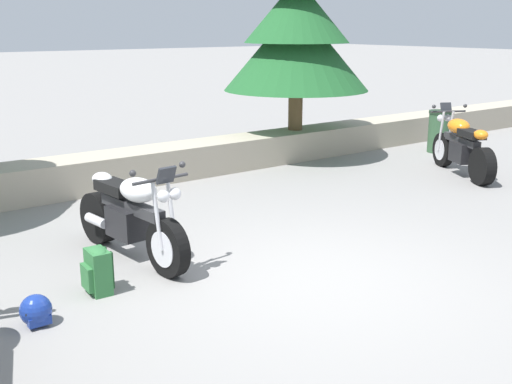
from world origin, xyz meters
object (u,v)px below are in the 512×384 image
(motorcycle_orange_far_right, at_px, (462,147))
(pine_tree_mid_left, at_px, (297,34))
(rider_backpack, at_px, (97,270))
(trash_bin, at_px, (439,131))
(motorcycle_white_centre, at_px, (131,217))
(rider_helmet, at_px, (36,311))

(motorcycle_orange_far_right, height_order, pine_tree_mid_left, pine_tree_mid_left)
(rider_backpack, distance_m, trash_bin, 8.84)
(motorcycle_orange_far_right, height_order, trash_bin, motorcycle_orange_far_right)
(motorcycle_white_centre, height_order, trash_bin, motorcycle_white_centre)
(rider_helmet, distance_m, trash_bin, 9.62)
(rider_backpack, bearing_deg, rider_helmet, -155.12)
(motorcycle_white_centre, height_order, rider_helmet, motorcycle_white_centre)
(rider_backpack, height_order, trash_bin, trash_bin)
(rider_backpack, bearing_deg, trash_bin, 16.25)
(rider_helmet, bearing_deg, motorcycle_white_centre, 35.14)
(motorcycle_orange_far_right, xyz_separation_m, rider_helmet, (-7.84, -1.29, -0.35))
(motorcycle_orange_far_right, distance_m, trash_bin, 2.03)
(rider_backpack, bearing_deg, motorcycle_white_centre, 43.57)
(rider_backpack, xyz_separation_m, pine_tree_mid_left, (5.78, 3.86, 2.14))
(pine_tree_mid_left, distance_m, trash_bin, 3.61)
(motorcycle_orange_far_right, xyz_separation_m, pine_tree_mid_left, (-1.35, 2.90, 1.90))
(motorcycle_white_centre, xyz_separation_m, rider_helmet, (-1.40, -0.99, -0.35))
(pine_tree_mid_left, bearing_deg, rider_backpack, -146.26)
(pine_tree_mid_left, bearing_deg, trash_bin, -27.26)
(trash_bin, bearing_deg, motorcycle_orange_far_right, -131.88)
(motorcycle_orange_far_right, bearing_deg, rider_helmet, -170.64)
(pine_tree_mid_left, bearing_deg, motorcycle_orange_far_right, -65.12)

